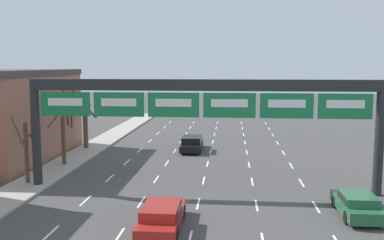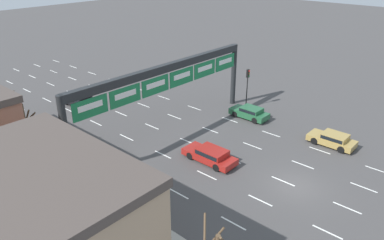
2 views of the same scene
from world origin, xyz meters
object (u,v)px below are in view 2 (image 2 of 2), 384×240
Objects in this scene: tree_bare_furthest at (56,155)px; car_black at (80,100)px; car_green at (250,112)px; tree_bare_third at (25,127)px; sign_gantry at (167,79)px; car_red at (210,155)px; car_gold at (333,139)px; traffic_light_near_gantry at (248,81)px.

car_black is at bearing 51.47° from tree_bare_furthest.
tree_bare_third is at bearing 153.83° from car_green.
sign_gantry reaches higher than tree_bare_third.
sign_gantry is 12.87m from tree_bare_third.
tree_bare_third reaches higher than car_red.
car_red is 1.08× the size of tree_bare_furthest.
car_green is at bearing 14.73° from car_red.
tree_bare_furthest reaches higher than car_red.
tree_bare_third is at bearing 136.02° from car_gold.
tree_bare_furthest is (-0.34, -5.44, -0.52)m from tree_bare_third.
car_gold is at bearing -68.70° from car_black.
traffic_light_near_gantry is (12.10, 4.56, 2.54)m from car_red.
tree_bare_third is 5.47m from tree_bare_furthest.
car_gold is 27.13m from tree_bare_third.
car_gold is (8.25, -13.03, -4.91)m from sign_gantry.
sign_gantry is 16.19m from car_gold.
sign_gantry is 4.93× the size of tree_bare_furthest.
car_green is 0.71× the size of tree_bare_third.
car_red is 1.15× the size of car_green.
tree_bare_third is (-9.74, 12.23, 2.23)m from car_red.
tree_bare_third reaches higher than car_green.
car_gold is 11.64m from traffic_light_near_gantry.
traffic_light_near_gantry is at bearing -19.36° from tree_bare_third.
car_green is 3.91m from traffic_light_near_gantry.
car_black is at bearing 90.84° from car_red.
car_green is at bearing -24.85° from sign_gantry.
car_gold is 0.71× the size of tree_bare_third.
tree_bare_furthest is at bearing 174.24° from traffic_light_near_gantry.
car_black reaches higher than car_green.
sign_gantry reaches higher than car_green.
car_gold is at bearing -33.96° from car_red.
car_green is (8.40, -3.89, -4.89)m from sign_gantry.
car_gold is at bearing -43.98° from tree_bare_third.
sign_gantry is 4.88× the size of traffic_light_near_gantry.
car_gold is (9.72, -6.54, -0.02)m from car_red.
sign_gantry reaches higher than car_gold.
car_red is 1.07× the size of traffic_light_near_gantry.
sign_gantry is 4.58× the size of car_black.
traffic_light_near_gantry reaches higher than car_red.
car_red is (-1.47, -6.49, -4.89)m from sign_gantry.
car_red is at bearing -51.48° from tree_bare_third.
tree_bare_third is (-19.61, 9.64, 2.23)m from car_green.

